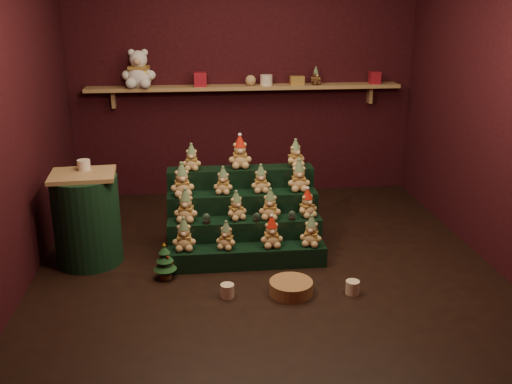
{
  "coord_description": "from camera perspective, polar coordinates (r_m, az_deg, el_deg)",
  "views": [
    {
      "loc": [
        -0.58,
        -4.69,
        2.25
      ],
      "look_at": [
        -0.05,
        0.25,
        0.57
      ],
      "focal_mm": 40.0,
      "sensor_mm": 36.0,
      "label": 1
    }
  ],
  "objects": [
    {
      "name": "mug_left",
      "position": [
        4.6,
        -2.88,
        -9.83
      ],
      "size": [
        0.11,
        0.11,
        0.11
      ],
      "primitive_type": "cylinder",
      "color": "beige",
      "rests_on": "ground"
    },
    {
      "name": "riser_tier_front",
      "position": [
        5.08,
        -0.89,
        -6.48
      ],
      "size": [
        1.4,
        0.22,
        0.18
      ],
      "primitive_type": "cube",
      "color": "black",
      "rests_on": "ground"
    },
    {
      "name": "gift_tin_cream",
      "position": [
        6.64,
        1.04,
        11.13
      ],
      "size": [
        0.14,
        0.14,
        0.12
      ],
      "primitive_type": "cylinder",
      "color": "beige",
      "rests_on": "back_shelf"
    },
    {
      "name": "teddy_1",
      "position": [
        4.99,
        -2.99,
        -4.33
      ],
      "size": [
        0.23,
        0.22,
        0.25
      ],
      "primitive_type": null,
      "rotation": [
        0.0,
        0.0,
        -0.42
      ],
      "color": "tan",
      "rests_on": "riser_tier_front"
    },
    {
      "name": "gift_tin_red_a",
      "position": [
        6.59,
        -5.59,
        11.16
      ],
      "size": [
        0.14,
        0.14,
        0.16
      ],
      "primitive_type": "cube",
      "color": "#A91A2A",
      "rests_on": "back_shelf"
    },
    {
      "name": "white_bear",
      "position": [
        6.59,
        -11.66,
        12.47
      ],
      "size": [
        0.41,
        0.37,
        0.53
      ],
      "primitive_type": null,
      "rotation": [
        0.0,
        0.0,
        -0.1
      ],
      "color": "white",
      "rests_on": "back_shelf"
    },
    {
      "name": "brown_bear",
      "position": [
        6.73,
        5.98,
        11.44
      ],
      "size": [
        0.18,
        0.17,
        0.2
      ],
      "primitive_type": null,
      "rotation": [
        0.0,
        0.0,
        0.43
      ],
      "color": "#472917",
      "rests_on": "back_shelf"
    },
    {
      "name": "right_wall",
      "position": [
        5.44,
        23.11,
        8.2
      ],
      "size": [
        0.1,
        4.0,
        2.8
      ],
      "primitive_type": "cube",
      "color": "black",
      "rests_on": "ground"
    },
    {
      "name": "teddy_7",
      "position": [
        5.22,
        5.15,
        -1.1
      ],
      "size": [
        0.24,
        0.23,
        0.26
      ],
      "primitive_type": null,
      "rotation": [
        0.0,
        0.0,
        0.43
      ],
      "color": "tan",
      "rests_on": "riser_tier_midfront"
    },
    {
      "name": "teddy_5",
      "position": [
        5.14,
        -2.0,
        -1.36
      ],
      "size": [
        0.24,
        0.23,
        0.26
      ],
      "primitive_type": null,
      "rotation": [
        0.0,
        0.0,
        0.42
      ],
      "color": "tan",
      "rests_on": "riser_tier_midfront"
    },
    {
      "name": "teddy_6",
      "position": [
        5.15,
        1.43,
        -1.22
      ],
      "size": [
        0.24,
        0.22,
        0.28
      ],
      "primitive_type": null,
      "rotation": [
        0.0,
        0.0,
        -0.24
      ],
      "color": "tan",
      "rests_on": "riser_tier_midfront"
    },
    {
      "name": "teddy_2",
      "position": [
        5.01,
        1.56,
        -4.01
      ],
      "size": [
        0.21,
        0.19,
        0.28
      ],
      "primitive_type": null,
      "rotation": [
        0.0,
        0.0,
        0.05
      ],
      "color": "tan",
      "rests_on": "riser_tier_front"
    },
    {
      "name": "scarf_gift_box",
      "position": [
        6.7,
        4.13,
        11.06
      ],
      "size": [
        0.16,
        0.1,
        0.1
      ],
      "primitive_type": "cube",
      "color": "#CB621C",
      "rests_on": "back_shelf"
    },
    {
      "name": "left_wall",
      "position": [
        4.98,
        -23.4,
        7.33
      ],
      "size": [
        0.1,
        4.0,
        2.8
      ],
      "primitive_type": "cube",
      "color": "black",
      "rests_on": "ground"
    },
    {
      "name": "teddy_0",
      "position": [
        4.99,
        -7.21,
        -4.2
      ],
      "size": [
        0.21,
        0.19,
        0.29
      ],
      "primitive_type": null,
      "rotation": [
        0.0,
        0.0,
        -0.04
      ],
      "color": "tan",
      "rests_on": "riser_tier_front"
    },
    {
      "name": "shelf_plush_ball",
      "position": [
        6.62,
        -0.54,
        11.11
      ],
      "size": [
        0.12,
        0.12,
        0.12
      ],
      "primitive_type": "sphere",
      "color": "tan",
      "rests_on": "back_shelf"
    },
    {
      "name": "wicker_basket",
      "position": [
        4.65,
        3.52,
        -9.52
      ],
      "size": [
        0.46,
        0.46,
        0.11
      ],
      "primitive_type": "cylinder",
      "rotation": [
        0.0,
        0.0,
        0.41
      ],
      "color": "#A06940",
      "rests_on": "ground"
    },
    {
      "name": "teddy_4",
      "position": [
        5.13,
        -7.03,
        -1.34
      ],
      "size": [
        0.24,
        0.23,
        0.3
      ],
      "primitive_type": null,
      "rotation": [
        0.0,
        0.0,
        -0.18
      ],
      "color": "tan",
      "rests_on": "riser_tier_midfront"
    },
    {
      "name": "back_shelf",
      "position": [
        6.65,
        -1.1,
        10.39
      ],
      "size": [
        3.6,
        0.26,
        0.24
      ],
      "color": "tan",
      "rests_on": "ground"
    },
    {
      "name": "back_wall",
      "position": [
        6.81,
        -1.24,
        11.48
      ],
      "size": [
        4.0,
        0.1,
        2.8
      ],
      "primitive_type": "cube",
      "color": "black",
      "rests_on": "ground"
    },
    {
      "name": "front_wall",
      "position": [
        2.83,
        5.99,
        1.12
      ],
      "size": [
        4.0,
        0.1,
        2.8
      ],
      "primitive_type": "cube",
      "color": "black",
      "rests_on": "ground"
    },
    {
      "name": "teddy_9",
      "position": [
        5.28,
        -3.29,
        1.16
      ],
      "size": [
        0.21,
        0.2,
        0.25
      ],
      "primitive_type": null,
      "rotation": [
        0.0,
        0.0,
        -0.23
      ],
      "color": "tan",
      "rests_on": "riser_tier_midback"
    },
    {
      "name": "table_ornament",
      "position": [
        5.21,
        -16.84,
        2.61
      ],
      "size": [
        0.11,
        0.11,
        0.09
      ],
      "primitive_type": "cylinder",
      "color": "beige",
      "rests_on": "side_table"
    },
    {
      "name": "ground",
      "position": [
        5.23,
        0.83,
        -6.82
      ],
      "size": [
        4.0,
        4.0,
        0.0
      ],
      "primitive_type": "plane",
      "color": "black",
      "rests_on": "ground"
    },
    {
      "name": "teddy_10",
      "position": [
        5.31,
        0.48,
        1.34
      ],
      "size": [
        0.19,
        0.17,
        0.26
      ],
      "primitive_type": null,
      "rotation": [
        0.0,
        0.0,
        0.02
      ],
      "color": "tan",
      "rests_on": "riser_tier_midback"
    },
    {
      "name": "snow_globe_b",
      "position": [
        5.12,
        0.07,
        -2.51
      ],
      "size": [
        0.06,
        0.06,
        0.08
      ],
      "color": "black",
      "rests_on": "riser_tier_midfront"
    },
    {
      "name": "gift_tin_red_b",
      "position": [
        6.92,
        11.77,
        11.13
      ],
      "size": [
        0.12,
        0.12,
        0.14
      ],
      "primitive_type": "cube",
      "color": "#A91A2A",
      "rests_on": "back_shelf"
    },
    {
      "name": "snow_globe_c",
      "position": [
        5.16,
        3.61,
        -2.33
      ],
      "size": [
        0.07,
        0.07,
        0.09
      ],
      "color": "black",
      "rests_on": "riser_tier_midfront"
    },
    {
      "name": "teddy_8",
      "position": [
        5.25,
        -7.42,
        1.23
      ],
      "size": [
        0.24,
        0.22,
        0.3
      ],
      "primitive_type": null,
      "rotation": [
        0.0,
        0.0,
        0.14
      ],
      "color": "tan",
      "rests_on": "riser_tier_midback"
    },
    {
      "name": "riser_tier_midfront",
      "position": [
        5.25,
        -1.12,
        -4.58
      ],
      "size": [
        1.4,
        0.22,
        0.36
      ],
      "primitive_type": "cube",
      "color": "black",
      "rests_on": "ground"
    },
    {
      "name": "teddy_11",
      "position": [
        5.36,
        4.31,
        1.65
      ],
      "size": [
        0.21,
        0.19,
        0.29
      ],
      "primitive_type": null,
      "rotation": [
        0.0,
        0.0,
        -0.01
      ],
      "color": "tan",
      "rests_on": "riser_tier_midback"
    },
    {
      "name": "snow_globe_a",
      "position": [
        5.09,
        -4.97,
        -2.63
      ],
      "size": [
        0.07,
        0.07,
        0.09
      ],
      "color": "black",
      "rests_on": "riser_tier_midfront"
    },
    {
      "name": "side_table",
      "position": [
        5.26,
        -16.56,
        -2.58
      ],
      "size": [
        0.58,
        0.58,
        0.84
      ],
      "rotation": [
        0.0,
        0.0,
        0.07
      ],
      "color": "tan",
      "rests_on": "ground"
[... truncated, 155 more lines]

